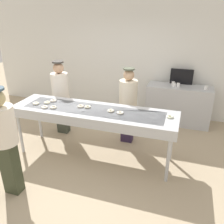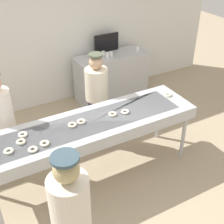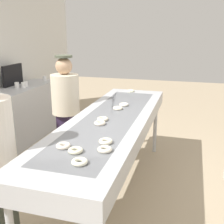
# 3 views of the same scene
# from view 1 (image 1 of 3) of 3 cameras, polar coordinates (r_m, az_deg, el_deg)

# --- Properties ---
(ground_plane) EXTENTS (16.00, 16.00, 0.00)m
(ground_plane) POSITION_cam_1_polar(r_m,az_deg,el_deg) (4.61, -4.27, -10.47)
(ground_plane) COLOR tan
(back_wall) EXTENTS (8.00, 0.12, 2.96)m
(back_wall) POSITION_cam_1_polar(r_m,az_deg,el_deg) (6.22, 3.91, 13.37)
(back_wall) COLOR white
(back_wall) RESTS_ON ground
(fryer_conveyor) EXTENTS (2.98, 0.79, 0.96)m
(fryer_conveyor) POSITION_cam_1_polar(r_m,az_deg,el_deg) (4.19, -4.63, -0.46)
(fryer_conveyor) COLOR #B7BABF
(fryer_conveyor) RESTS_ON ground
(sugar_donut_0) EXTENTS (0.16, 0.16, 0.03)m
(sugar_donut_0) POSITION_cam_1_polar(r_m,az_deg,el_deg) (4.57, -15.54, 2.24)
(sugar_donut_0) COLOR #EDE9C7
(sugar_donut_0) RESTS_ON fryer_conveyor
(sugar_donut_1) EXTENTS (0.12, 0.12, 0.03)m
(sugar_donut_1) POSITION_cam_1_polar(r_m,az_deg,el_deg) (3.94, 13.93, -1.11)
(sugar_donut_1) COLOR #EDF0CD
(sugar_donut_1) RESTS_ON fryer_conveyor
(sugar_donut_2) EXTENTS (0.12, 0.12, 0.03)m
(sugar_donut_2) POSITION_cam_1_polar(r_m,az_deg,el_deg) (4.64, -14.10, 2.73)
(sugar_donut_2) COLOR white
(sugar_donut_2) RESTS_ON fryer_conveyor
(sugar_donut_3) EXTENTS (0.16, 0.16, 0.03)m
(sugar_donut_3) POSITION_cam_1_polar(r_m,az_deg,el_deg) (4.59, -18.03, 2.00)
(sugar_donut_3) COLOR white
(sugar_donut_3) RESTS_ON fryer_conveyor
(sugar_donut_4) EXTENTS (0.16, 0.16, 0.03)m
(sugar_donut_4) POSITION_cam_1_polar(r_m,az_deg,el_deg) (4.28, -7.65, 1.42)
(sugar_donut_4) COLOR #F4E5CC
(sugar_donut_4) RESTS_ON fryer_conveyor
(sugar_donut_5) EXTENTS (0.14, 0.14, 0.03)m
(sugar_donut_5) POSITION_cam_1_polar(r_m,az_deg,el_deg) (4.32, -14.06, 1.12)
(sugar_donut_5) COLOR #F2E9CB
(sugar_donut_5) RESTS_ON fryer_conveyor
(sugar_donut_6) EXTENTS (0.14, 0.14, 0.03)m
(sugar_donut_6) POSITION_cam_1_polar(r_m,az_deg,el_deg) (4.05, -0.33, 0.32)
(sugar_donut_6) COLOR #EEE6CA
(sugar_donut_6) RESTS_ON fryer_conveyor
(sugar_donut_7) EXTENTS (0.16, 0.16, 0.03)m
(sugar_donut_7) POSITION_cam_1_polar(r_m,az_deg,el_deg) (3.97, 2.01, -0.17)
(sugar_donut_7) COLOR white
(sugar_donut_7) RESTS_ON fryer_conveyor
(sugar_donut_8) EXTENTS (0.13, 0.13, 0.03)m
(sugar_donut_8) POSITION_cam_1_polar(r_m,az_deg,el_deg) (4.23, -5.96, 1.28)
(sugar_donut_8) COLOR beige
(sugar_donut_8) RESTS_ON fryer_conveyor
(sugar_donut_9) EXTENTS (0.14, 0.14, 0.03)m
(sugar_donut_9) POSITION_cam_1_polar(r_m,az_deg,el_deg) (4.37, -16.11, 1.15)
(sugar_donut_9) COLOR #EEE6CF
(sugar_donut_9) RESTS_ON fryer_conveyor
(worker_baker) EXTENTS (0.36, 0.36, 1.57)m
(worker_baker) POSITION_cam_1_polar(r_m,az_deg,el_deg) (4.70, 3.93, 2.63)
(worker_baker) COLOR #2C1F3B
(worker_baker) RESTS_ON ground
(worker_assistant) EXTENTS (0.36, 0.36, 1.62)m
(worker_assistant) POSITION_cam_1_polar(r_m,az_deg,el_deg) (5.18, -12.39, 4.49)
(worker_assistant) COLOR #363B31
(worker_assistant) RESTS_ON ground
(customer_waiting) EXTENTS (0.37, 0.37, 1.67)m
(customer_waiting) POSITION_cam_1_polar(r_m,az_deg,el_deg) (3.61, -24.81, -5.28)
(customer_waiting) COLOR #343B27
(customer_waiting) RESTS_ON ground
(prep_counter) EXTENTS (1.50, 0.54, 0.94)m
(prep_counter) POSITION_cam_1_polar(r_m,az_deg,el_deg) (5.88, 15.75, 1.64)
(prep_counter) COLOR #B7BABF
(prep_counter) RESTS_ON ground
(paper_cup_0) EXTENTS (0.07, 0.07, 0.09)m
(paper_cup_0) POSITION_cam_1_polar(r_m,az_deg,el_deg) (5.65, 14.91, 6.41)
(paper_cup_0) COLOR white
(paper_cup_0) RESTS_ON prep_counter
(paper_cup_1) EXTENTS (0.07, 0.07, 0.09)m
(paper_cup_1) POSITION_cam_1_polar(r_m,az_deg,el_deg) (5.65, 21.93, 5.49)
(paper_cup_1) COLOR white
(paper_cup_1) RESTS_ON prep_counter
(paper_cup_2) EXTENTS (0.07, 0.07, 0.09)m
(paper_cup_2) POSITION_cam_1_polar(r_m,az_deg,el_deg) (5.66, 15.83, 6.35)
(paper_cup_2) COLOR white
(paper_cup_2) RESTS_ON prep_counter
(paper_cup_3) EXTENTS (0.07, 0.07, 0.09)m
(paper_cup_3) POSITION_cam_1_polar(r_m,az_deg,el_deg) (5.75, 14.68, 6.74)
(paper_cup_3) COLOR white
(paper_cup_3) RESTS_ON prep_counter
(menu_display) EXTENTS (0.53, 0.04, 0.36)m
(menu_display) POSITION_cam_1_polar(r_m,az_deg,el_deg) (5.89, 16.58, 8.27)
(menu_display) COLOR black
(menu_display) RESTS_ON prep_counter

